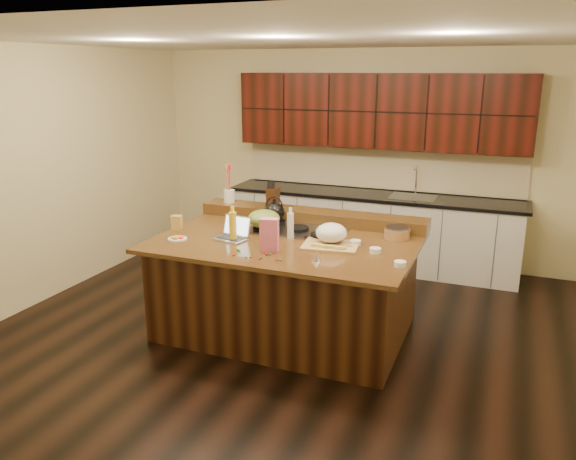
% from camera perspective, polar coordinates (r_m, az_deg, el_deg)
% --- Properties ---
extents(room, '(5.52, 5.02, 2.72)m').
position_cam_1_polar(room, '(5.11, -0.21, 3.63)').
color(room, black).
rests_on(room, ground).
extents(island, '(2.40, 1.60, 0.92)m').
position_cam_1_polar(island, '(5.37, -0.20, -5.64)').
color(island, black).
rests_on(island, ground).
extents(back_ledge, '(2.40, 0.30, 0.12)m').
position_cam_1_polar(back_ledge, '(5.83, 2.38, 1.45)').
color(back_ledge, black).
rests_on(back_ledge, island).
extents(cooktop, '(0.92, 0.52, 0.05)m').
position_cam_1_polar(cooktop, '(5.48, 0.97, 0.02)').
color(cooktop, gray).
rests_on(cooktop, island).
extents(back_counter, '(3.70, 0.66, 2.40)m').
position_cam_1_polar(back_counter, '(7.18, 8.74, 4.09)').
color(back_counter, silver).
rests_on(back_counter, ground).
extents(kettle, '(0.24, 0.24, 0.19)m').
position_cam_1_polar(kettle, '(5.67, -1.39, 1.86)').
color(kettle, black).
rests_on(kettle, cooktop).
extents(green_bowl, '(0.35, 0.35, 0.17)m').
position_cam_1_polar(green_bowl, '(5.44, -2.46, 1.16)').
color(green_bowl, olive).
rests_on(green_bowl, cooktop).
extents(laptop, '(0.34, 0.29, 0.21)m').
position_cam_1_polar(laptop, '(5.26, -5.55, -0.28)').
color(laptop, '#B7B7BC').
rests_on(laptop, island).
extents(oil_bottle, '(0.08, 0.08, 0.27)m').
position_cam_1_polar(oil_bottle, '(5.18, -5.63, 0.37)').
color(oil_bottle, yellow).
rests_on(oil_bottle, island).
extents(vinegar_bottle, '(0.07, 0.07, 0.25)m').
position_cam_1_polar(vinegar_bottle, '(5.20, 0.24, 0.41)').
color(vinegar_bottle, silver).
rests_on(vinegar_bottle, island).
extents(wooden_tray, '(0.53, 0.42, 0.20)m').
position_cam_1_polar(wooden_tray, '(5.05, 4.40, -0.57)').
color(wooden_tray, tan).
rests_on(wooden_tray, island).
extents(ramekin_a, '(0.11, 0.11, 0.04)m').
position_cam_1_polar(ramekin_a, '(4.59, 11.33, -3.41)').
color(ramekin_a, white).
rests_on(ramekin_a, island).
extents(ramekin_b, '(0.11, 0.11, 0.04)m').
position_cam_1_polar(ramekin_b, '(4.89, 8.85, -2.07)').
color(ramekin_b, white).
rests_on(ramekin_b, island).
extents(ramekin_c, '(0.12, 0.12, 0.04)m').
position_cam_1_polar(ramekin_c, '(5.09, 6.85, -1.29)').
color(ramekin_c, white).
rests_on(ramekin_c, island).
extents(strainer_bowl, '(0.29, 0.29, 0.09)m').
position_cam_1_polar(strainer_bowl, '(5.35, 11.03, -0.36)').
color(strainer_bowl, '#996B3F').
rests_on(strainer_bowl, island).
extents(kitchen_timer, '(0.08, 0.08, 0.07)m').
position_cam_1_polar(kitchen_timer, '(4.64, 2.91, -2.73)').
color(kitchen_timer, silver).
rests_on(kitchen_timer, island).
extents(pink_bag, '(0.17, 0.11, 0.29)m').
position_cam_1_polar(pink_bag, '(4.85, -1.91, -0.51)').
color(pink_bag, pink).
rests_on(pink_bag, island).
extents(candy_plate, '(0.23, 0.23, 0.01)m').
position_cam_1_polar(candy_plate, '(5.32, -11.16, -0.87)').
color(candy_plate, white).
rests_on(candy_plate, island).
extents(package_box, '(0.12, 0.09, 0.14)m').
position_cam_1_polar(package_box, '(5.63, -11.22, 0.75)').
color(package_box, gold).
rests_on(package_box, island).
extents(utensil_crock, '(0.16, 0.16, 0.14)m').
position_cam_1_polar(utensil_crock, '(6.17, -5.99, 3.44)').
color(utensil_crock, white).
rests_on(utensil_crock, back_ledge).
extents(knife_block, '(0.12, 0.18, 0.21)m').
position_cam_1_polar(knife_block, '(5.94, -1.53, 3.36)').
color(knife_block, black).
rests_on(knife_block, back_ledge).
extents(gumdrop_0, '(0.02, 0.02, 0.02)m').
position_cam_1_polar(gumdrop_0, '(4.64, -1.17, -3.04)').
color(gumdrop_0, red).
rests_on(gumdrop_0, island).
extents(gumdrop_1, '(0.02, 0.02, 0.02)m').
position_cam_1_polar(gumdrop_1, '(4.92, -5.15, -2.01)').
color(gumdrop_1, '#198C26').
rests_on(gumdrop_1, island).
extents(gumdrop_2, '(0.02, 0.02, 0.02)m').
position_cam_1_polar(gumdrop_2, '(4.81, -2.12, -2.36)').
color(gumdrop_2, red).
rests_on(gumdrop_2, island).
extents(gumdrop_3, '(0.02, 0.02, 0.02)m').
position_cam_1_polar(gumdrop_3, '(4.71, -2.79, -2.80)').
color(gumdrop_3, '#198C26').
rests_on(gumdrop_3, island).
extents(gumdrop_4, '(0.02, 0.02, 0.02)m').
position_cam_1_polar(gumdrop_4, '(4.68, -2.90, -2.92)').
color(gumdrop_4, red).
rests_on(gumdrop_4, island).
extents(gumdrop_5, '(0.02, 0.02, 0.02)m').
position_cam_1_polar(gumdrop_5, '(4.77, -1.79, -2.50)').
color(gumdrop_5, '#198C26').
rests_on(gumdrop_5, island).
extents(gumdrop_6, '(0.02, 0.02, 0.02)m').
position_cam_1_polar(gumdrop_6, '(4.72, -3.83, -2.75)').
color(gumdrop_6, red).
rests_on(gumdrop_6, island).
extents(gumdrop_7, '(0.02, 0.02, 0.02)m').
position_cam_1_polar(gumdrop_7, '(4.89, -4.96, -2.11)').
color(gumdrop_7, '#198C26').
rests_on(gumdrop_7, island).
extents(gumdrop_8, '(0.02, 0.02, 0.02)m').
position_cam_1_polar(gumdrop_8, '(4.78, -2.19, -2.48)').
color(gumdrop_8, red).
rests_on(gumdrop_8, island).
extents(gumdrop_9, '(0.02, 0.02, 0.02)m').
position_cam_1_polar(gumdrop_9, '(4.64, -0.82, -3.04)').
color(gumdrop_9, '#198C26').
rests_on(gumdrop_9, island).
extents(gumdrop_10, '(0.02, 0.02, 0.02)m').
position_cam_1_polar(gumdrop_10, '(4.79, -5.55, -2.53)').
color(gumdrop_10, red).
rests_on(gumdrop_10, island).
extents(gumdrop_11, '(0.02, 0.02, 0.02)m').
position_cam_1_polar(gumdrop_11, '(4.73, -4.30, -2.73)').
color(gumdrop_11, '#198C26').
rests_on(gumdrop_11, island).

